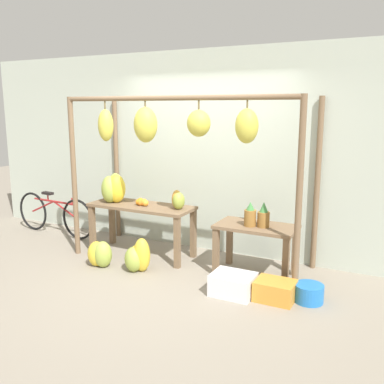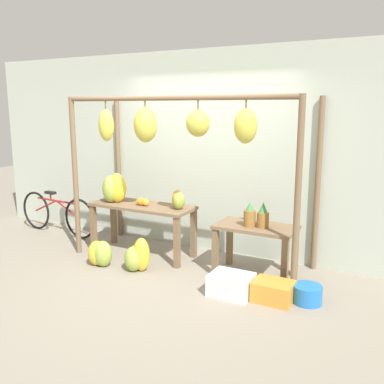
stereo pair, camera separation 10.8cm
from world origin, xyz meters
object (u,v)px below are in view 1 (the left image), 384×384
at_px(papaya_pile, 178,200).
at_px(fruit_crate_purple, 275,291).
at_px(banana_pile_ground_left, 100,254).
at_px(banana_pile_ground_right, 138,257).
at_px(orange_pile, 142,202).
at_px(blue_bucket, 309,293).
at_px(parked_bicycle, 54,214).
at_px(pineapple_cluster, 259,216).
at_px(banana_pile_on_table, 113,189).
at_px(fruit_crate_white, 233,284).

xyz_separation_m(papaya_pile, fruit_crate_purple, (1.50, -0.58, -0.72)).
xyz_separation_m(banana_pile_ground_left, banana_pile_ground_right, (0.52, 0.10, 0.01)).
relative_size(banana_pile_ground_left, fruit_crate_purple, 0.97).
bearing_deg(orange_pile, fruit_crate_purple, -15.20).
height_order(blue_bucket, parked_bicycle, parked_bicycle).
bearing_deg(pineapple_cluster, blue_bucket, -30.31).
distance_m(parked_bicycle, fruit_crate_purple, 3.93).
xyz_separation_m(banana_pile_on_table, orange_pile, (0.47, 0.01, -0.15)).
bearing_deg(papaya_pile, pineapple_cluster, -2.13).
relative_size(pineapple_cluster, banana_pile_ground_right, 0.70).
relative_size(orange_pile, fruit_crate_purple, 0.50).
bearing_deg(banana_pile_ground_right, orange_pile, 117.71).
relative_size(pineapple_cluster, parked_bicycle, 0.18).
distance_m(orange_pile, banana_pile_ground_left, 0.89).
relative_size(parked_bicycle, fruit_crate_purple, 4.05).
relative_size(fruit_crate_white, parked_bicycle, 0.27).
bearing_deg(parked_bicycle, fruit_crate_purple, -10.75).
height_order(pineapple_cluster, blue_bucket, pineapple_cluster).
distance_m(banana_pile_on_table, fruit_crate_purple, 2.69).
bearing_deg(orange_pile, pineapple_cluster, -0.47).
height_order(orange_pile, blue_bucket, orange_pile).
bearing_deg(banana_pile_on_table, parked_bicycle, 172.09).
bearing_deg(pineapple_cluster, banana_pile_on_table, 179.93).
bearing_deg(fruit_crate_purple, orange_pile, 164.80).
xyz_separation_m(banana_pile_on_table, banana_pile_ground_left, (0.23, -0.62, -0.73)).
distance_m(banana_pile_on_table, papaya_pile, 1.02).
xyz_separation_m(orange_pile, fruit_crate_purple, (2.05, -0.56, -0.65)).
relative_size(papaya_pile, fruit_crate_purple, 0.61).
relative_size(banana_pile_ground_left, banana_pile_ground_right, 0.93).
height_order(banana_pile_ground_left, banana_pile_ground_right, banana_pile_ground_right).
height_order(orange_pile, pineapple_cluster, pineapple_cluster).
bearing_deg(pineapple_cluster, fruit_crate_white, -96.17).
distance_m(orange_pile, fruit_crate_white, 1.83).
height_order(orange_pile, papaya_pile, papaya_pile).
bearing_deg(pineapple_cluster, fruit_crate_purple, -54.82).
bearing_deg(papaya_pile, parked_bicycle, 176.43).
distance_m(parked_bicycle, papaya_pile, 2.41).
xyz_separation_m(fruit_crate_white, papaya_pile, (-1.05, 0.66, 0.71)).
height_order(pineapple_cluster, banana_pile_ground_left, pineapple_cluster).
bearing_deg(parked_bicycle, pineapple_cluster, -3.11).
bearing_deg(banana_pile_ground_right, fruit_crate_white, -4.46).
xyz_separation_m(blue_bucket, parked_bicycle, (-4.18, 0.61, 0.24)).
distance_m(fruit_crate_white, fruit_crate_purple, 0.46).
xyz_separation_m(banana_pile_on_table, parked_bicycle, (-1.34, 0.19, -0.56)).
height_order(banana_pile_on_table, banana_pile_ground_right, banana_pile_on_table).
bearing_deg(fruit_crate_purple, banana_pile_ground_right, 179.15).
bearing_deg(banana_pile_ground_right, banana_pile_ground_left, -169.09).
bearing_deg(orange_pile, parked_bicycle, 174.47).
distance_m(orange_pile, banana_pile_ground_right, 0.83).
height_order(banana_pile_ground_left, fruit_crate_white, banana_pile_ground_left).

